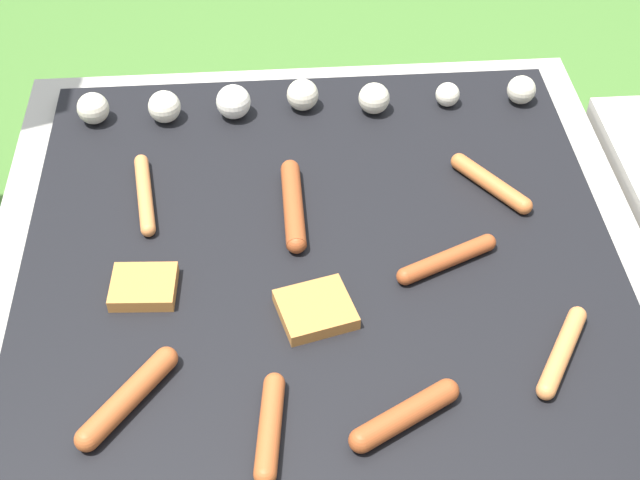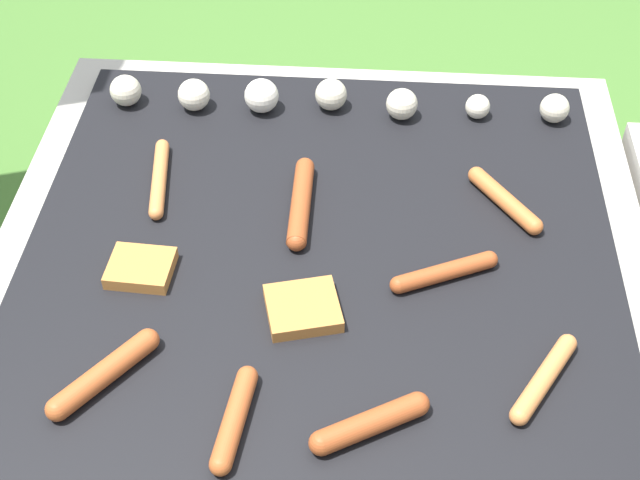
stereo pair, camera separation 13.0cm
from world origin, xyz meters
TOP-DOWN VIEW (x-y plane):
  - ground_plane at (0.00, 0.00)m, footprint 14.00×14.00m
  - grill at (0.00, 0.00)m, footprint 0.99×0.99m
  - sausage_front_left at (-0.26, 0.13)m, footprint 0.04×0.18m
  - sausage_mid_right at (-0.26, -0.26)m, footprint 0.12×0.15m
  - sausage_back_center at (0.28, 0.11)m, footprint 0.11×0.14m
  - sausage_front_right at (-0.04, 0.08)m, footprint 0.03×0.20m
  - sausage_back_left at (-0.08, -0.31)m, footprint 0.04×0.16m
  - sausage_mid_left at (0.30, -0.22)m, footprint 0.10×0.14m
  - sausage_front_center at (0.18, -0.04)m, footprint 0.16×0.08m
  - sausage_back_right at (0.08, -0.31)m, footprint 0.15×0.10m
  - bread_slice_right at (-0.01, -0.12)m, footprint 0.12×0.11m
  - bread_slice_left at (-0.25, -0.06)m, footprint 0.09×0.08m
  - mushroom_row at (-0.04, 0.34)m, footprint 0.79×0.07m

SIDE VIEW (x-z plane):
  - ground_plane at x=0.00m, z-range 0.00..0.00m
  - grill at x=0.00m, z-range 0.00..0.38m
  - bread_slice_right at x=-0.01m, z-range 0.38..0.40m
  - bread_slice_left at x=-0.25m, z-range 0.38..0.40m
  - sausage_front_left at x=-0.26m, z-range 0.38..0.41m
  - sausage_mid_left at x=0.30m, z-range 0.38..0.41m
  - sausage_front_center at x=0.18m, z-range 0.38..0.41m
  - sausage_back_center at x=0.28m, z-range 0.38..0.41m
  - sausage_back_left at x=-0.08m, z-range 0.38..0.41m
  - sausage_front_right at x=-0.04m, z-range 0.38..0.41m
  - sausage_mid_right at x=-0.26m, z-range 0.38..0.41m
  - sausage_back_right at x=0.08m, z-range 0.38..0.41m
  - mushroom_row at x=-0.04m, z-range 0.38..0.44m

